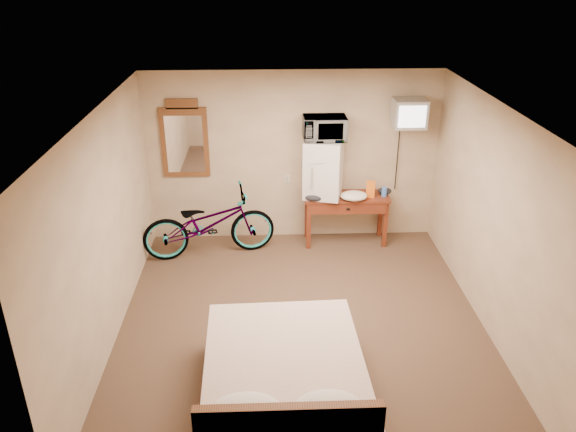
% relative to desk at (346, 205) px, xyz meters
% --- Properties ---
extents(room, '(4.60, 4.64, 2.50)m').
position_rel_desk_xyz_m(room, '(-0.77, -2.00, 0.63)').
color(room, '#3F2A1F').
rests_on(room, ground).
extents(desk, '(1.22, 0.49, 0.75)m').
position_rel_desk_xyz_m(desk, '(0.00, 0.00, 0.00)').
color(desk, maroon).
rests_on(desk, floor).
extents(mini_fridge, '(0.62, 0.60, 0.84)m').
position_rel_desk_xyz_m(mini_fridge, '(-0.35, 0.04, 0.55)').
color(mini_fridge, white).
rests_on(mini_fridge, desk).
extents(microwave, '(0.59, 0.40, 0.32)m').
position_rel_desk_xyz_m(microwave, '(-0.34, 0.04, 1.13)').
color(microwave, white).
rests_on(microwave, mini_fridge).
extents(snack_bag, '(0.14, 0.10, 0.24)m').
position_rel_desk_xyz_m(snack_bag, '(0.33, -0.04, 0.25)').
color(snack_bag, orange).
rests_on(snack_bag, desk).
extents(blue_cup, '(0.08, 0.08, 0.13)m').
position_rel_desk_xyz_m(blue_cup, '(0.54, -0.01, 0.20)').
color(blue_cup, '#427BE2').
rests_on(blue_cup, desk).
extents(cloth_cream, '(0.39, 0.30, 0.12)m').
position_rel_desk_xyz_m(cloth_cream, '(0.08, -0.13, 0.19)').
color(cloth_cream, silver).
rests_on(cloth_cream, desk).
extents(cloth_dark_a, '(0.27, 0.21, 0.10)m').
position_rel_desk_xyz_m(cloth_dark_a, '(-0.48, -0.13, 0.19)').
color(cloth_dark_a, black).
rests_on(cloth_dark_a, desk).
extents(cloth_dark_b, '(0.20, 0.17, 0.09)m').
position_rel_desk_xyz_m(cloth_dark_b, '(0.56, 0.07, 0.18)').
color(cloth_dark_b, black).
rests_on(cloth_dark_b, desk).
extents(crt_television, '(0.44, 0.56, 0.38)m').
position_rel_desk_xyz_m(crt_television, '(0.80, 0.02, 1.34)').
color(crt_television, black).
rests_on(crt_television, room).
extents(wall_mirror, '(0.66, 0.04, 1.13)m').
position_rel_desk_xyz_m(wall_mirror, '(-2.30, 0.27, 0.92)').
color(wall_mirror, brown).
rests_on(wall_mirror, room).
extents(bicycle, '(1.94, 1.01, 0.97)m').
position_rel_desk_xyz_m(bicycle, '(-1.97, -0.28, -0.13)').
color(bicycle, black).
rests_on(bicycle, floor).
extents(bed, '(1.52, 1.99, 0.90)m').
position_rel_desk_xyz_m(bed, '(-1.02, -3.38, -0.32)').
color(bed, brown).
rests_on(bed, floor).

